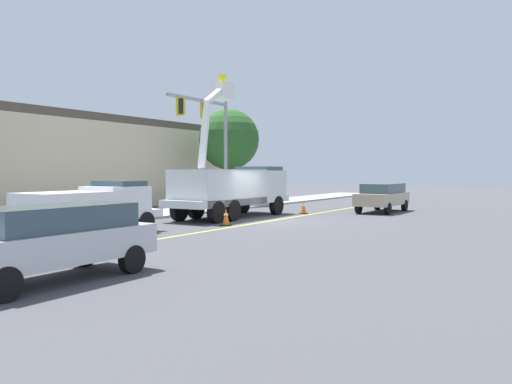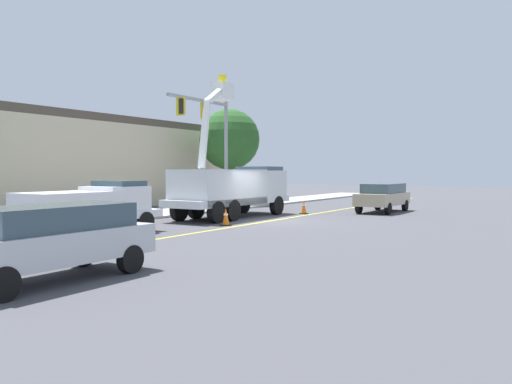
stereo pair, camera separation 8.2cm
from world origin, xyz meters
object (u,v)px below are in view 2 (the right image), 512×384
Objects in this scene: service_pickup_truck at (90,207)px; passing_minivan at (383,196)px; trailing_sedan at (50,238)px; traffic_cone_mid_front at (226,217)px; traffic_cone_leading at (83,235)px; traffic_signal_mast at (211,128)px; utility_bucket_truck at (232,187)px; traffic_cone_mid_rear at (304,207)px.

passing_minivan is at bearing -13.94° from service_pickup_truck.
trailing_sedan is 6.23× the size of traffic_cone_mid_front.
traffic_signal_mast reaches higher than traffic_cone_leading.
service_pickup_truck is 17.88m from passing_minivan.
utility_bucket_truck is 10.57× the size of traffic_cone_mid_front.
passing_minivan is at bearing -57.49° from traffic_signal_mast.
traffic_cone_mid_rear is at bearing 3.01° from traffic_cone_leading.
traffic_signal_mast is at bearing 25.12° from traffic_cone_leading.
utility_bucket_truck is at bearing 155.05° from traffic_cone_mid_rear.
passing_minivan and trailing_sedan have the same top height.
passing_minivan is 11.69m from traffic_cone_mid_front.
utility_bucket_truck reaches higher than traffic_cone_mid_front.
traffic_signal_mast reaches higher than passing_minivan.
traffic_cone_mid_rear is at bearing -74.13° from traffic_signal_mast.
traffic_cone_mid_front is at bearing -145.19° from utility_bucket_truck.
service_pickup_truck reaches higher than trailing_sedan.
traffic_cone_leading is 15.68m from traffic_signal_mast.
traffic_cone_mid_front is (5.99, -1.62, -0.73)m from service_pickup_truck.
utility_bucket_truck reaches higher than passing_minivan.
traffic_signal_mast is at bearing 55.45° from utility_bucket_truck.
utility_bucket_truck is at bearing 34.81° from traffic_cone_mid_front.
service_pickup_truck is 6.25m from traffic_cone_mid_front.
utility_bucket_truck is at bearing 13.74° from traffic_cone_leading.
traffic_cone_leading is 15.16m from traffic_cone_mid_rear.
service_pickup_truck is at bearing 49.49° from traffic_cone_leading.
service_pickup_truck is (-9.32, -0.69, -0.51)m from utility_bucket_truck.
service_pickup_truck is 13.21m from traffic_signal_mast.
traffic_cone_leading is (-19.07, 2.30, -0.59)m from passing_minivan.
utility_bucket_truck is 4.68m from traffic_cone_mid_rear.
passing_minivan reaches higher than traffic_cone_leading.
utility_bucket_truck is 10.74× the size of traffic_cone_leading.
passing_minivan is 0.64× the size of traffic_signal_mast.
utility_bucket_truck is 9.36m from service_pickup_truck.
traffic_cone_mid_front is at bearing 166.70° from passing_minivan.
traffic_cone_mid_rear is (13.42, -1.21, -0.73)m from service_pickup_truck.
passing_minivan is at bearing -6.88° from traffic_cone_leading.
trailing_sedan is 20.44m from traffic_signal_mast.
traffic_cone_mid_rear is 0.10× the size of traffic_signal_mast.
traffic_cone_mid_rear is (7.43, 0.41, -0.00)m from traffic_cone_mid_front.
utility_bucket_truck is at bearing 148.09° from passing_minivan.
traffic_signal_mast is at bearing 30.93° from trailing_sedan.
traffic_cone_leading is at bearing -177.15° from traffic_cone_mid_front.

